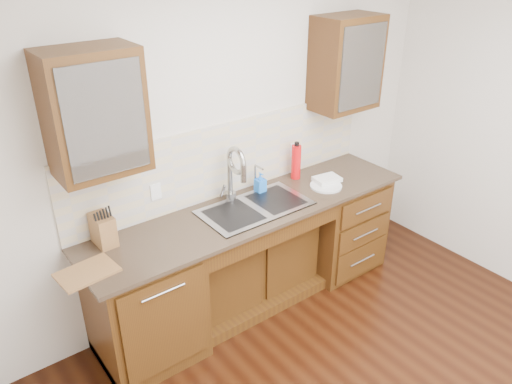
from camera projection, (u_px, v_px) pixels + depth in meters
wall_back at (225, 139)px, 3.85m from camera, size 4.00×0.10×2.70m
base_cabinet_left at (145, 304)px, 3.50m from camera, size 0.70×0.62×0.88m
base_cabinet_center at (247, 262)px, 4.11m from camera, size 1.20×0.44×0.70m
base_cabinet_right at (337, 221)px, 4.52m from camera, size 0.70×0.62×0.88m
countertop at (254, 209)px, 3.79m from camera, size 2.70×0.65×0.03m
backsplash at (230, 158)px, 3.87m from camera, size 2.70×0.02×0.59m
sink at (255, 218)px, 3.81m from camera, size 0.84×0.46×0.19m
faucet at (230, 176)px, 3.81m from camera, size 0.04×0.04×0.40m
filter_tap at (255, 177)px, 3.98m from camera, size 0.02×0.02×0.24m
upper_cabinet_left at (94, 113)px, 2.91m from camera, size 0.55×0.34×0.75m
upper_cabinet_right at (346, 63)px, 4.04m from camera, size 0.55×0.34×0.75m
outlet_left at (156, 192)px, 3.55m from camera, size 0.08×0.01×0.12m
outlet_right at (294, 150)px, 4.25m from camera, size 0.08×0.01×0.12m
soap_bottle at (260, 183)px, 3.97m from camera, size 0.08×0.08×0.17m
water_bottle at (296, 162)px, 4.17m from camera, size 0.08×0.08×0.29m
plate at (326, 186)px, 4.09m from camera, size 0.31×0.31×0.01m
dish_towel at (327, 179)px, 4.14m from camera, size 0.23×0.18×0.03m
knife_block at (103, 230)px, 3.29m from camera, size 0.13×0.20×0.21m
cutting_board at (87, 272)px, 3.04m from camera, size 0.37×0.28×0.02m
cup_left_a at (84, 123)px, 2.90m from camera, size 0.16×0.16×0.10m
cup_left_b at (120, 117)px, 3.02m from camera, size 0.11×0.11×0.09m
cup_right_a at (337, 71)px, 4.01m from camera, size 0.13×0.13×0.09m
cup_right_b at (349, 68)px, 4.08m from camera, size 0.15×0.15×0.10m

